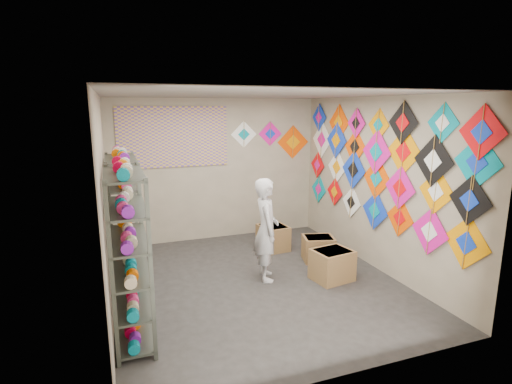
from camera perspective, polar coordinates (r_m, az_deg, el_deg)
name	(u,v)px	position (r m, az deg, el deg)	size (l,w,h in m)	color
ground	(257,282)	(6.05, 0.08, -12.77)	(4.50, 4.50, 0.00)	#2B2826
room_walls	(257,173)	(5.56, 0.08, 2.79)	(4.50, 4.50, 4.50)	tan
shelf_rack_front	(129,257)	(4.60, -17.64, -8.80)	(0.40, 1.10, 1.90)	#4C5147
shelf_rack_back	(125,224)	(5.83, -18.23, -4.40)	(0.40, 1.10, 1.90)	#4C5147
string_spools	(126,231)	(5.18, -18.04, -5.34)	(0.12, 2.36, 0.12)	#F12F7B
kite_wall_display	(378,166)	(6.45, 17.07, 3.61)	(0.05, 4.28, 2.01)	#FF9500
back_wall_kites	(274,138)	(8.03, 2.60, 7.71)	(1.65, 0.02, 0.78)	white
poster	(174,137)	(7.49, -11.69, 7.68)	(2.00, 0.01, 1.10)	#69489D
shopkeeper	(266,229)	(5.92, 1.47, -5.37)	(0.48, 0.63, 1.54)	beige
carton_a	(332,265)	(6.16, 10.81, -10.20)	(0.55, 0.46, 0.46)	olive
carton_b	(318,249)	(6.86, 8.89, -7.99)	(0.50, 0.41, 0.41)	olive
carton_c	(273,238)	(7.27, 2.46, -6.52)	(0.46, 0.51, 0.45)	olive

